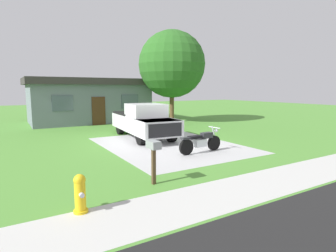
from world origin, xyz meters
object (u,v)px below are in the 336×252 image
Objects in this scene: motorcycle at (201,142)px; fire_hydrant at (80,194)px; mailbox at (154,151)px; shade_tree at (172,64)px; pickup_truck at (143,121)px; neighbor_house at (89,100)px.

motorcycle is 6.58m from fire_hydrant.
mailbox is 15.10m from shade_tree.
pickup_truck reaches higher than fire_hydrant.
neighbor_house is (-1.10, 13.57, 1.32)m from motorcycle.
mailbox is (-2.98, -6.94, 0.03)m from pickup_truck.
pickup_truck is 9.33m from fire_hydrant.
shade_tree is (8.09, 12.22, 3.64)m from mailbox.
motorcycle is 0.23× the size of neighbor_house.
fire_hydrant is (-5.20, -7.72, -0.53)m from pickup_truck.
shade_tree is at bearing 51.57° from fire_hydrant.
mailbox is 16.19m from neighbor_house.
neighbor_house is at bearing 93.43° from pickup_truck.
pickup_truck is 9.09m from neighbor_house.
motorcycle is 0.38× the size of pickup_truck.
motorcycle is at bearing -114.89° from shade_tree.
mailbox is 0.13× the size of neighbor_house.
mailbox is (-3.54, -2.41, 0.51)m from motorcycle.
motorcycle is 13.68m from neighbor_house.
shade_tree is 0.76× the size of neighbor_house.
neighbor_house is (-5.65, 3.76, -2.83)m from shade_tree.
shade_tree is (4.55, 9.81, 4.14)m from motorcycle.
motorcycle is at bearing 34.26° from mailbox.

